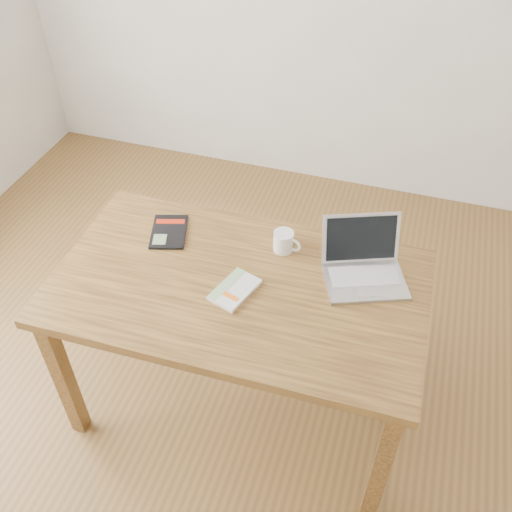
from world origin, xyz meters
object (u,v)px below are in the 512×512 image
(desk, at_px, (239,300))
(black_guidebook, at_px, (169,232))
(white_guidebook, at_px, (235,290))
(coffee_mug, at_px, (284,241))
(laptop, at_px, (364,265))

(desk, xyz_separation_m, black_guidebook, (-0.36, 0.19, 0.09))
(white_guidebook, distance_m, coffee_mug, 0.29)
(desk, xyz_separation_m, white_guidebook, (0.00, -0.04, 0.10))
(desk, distance_m, laptop, 0.49)
(laptop, relative_size, coffee_mug, 3.26)
(desk, xyz_separation_m, coffee_mug, (0.11, 0.23, 0.13))
(white_guidebook, height_order, black_guidebook, white_guidebook)
(black_guidebook, distance_m, coffee_mug, 0.48)
(white_guidebook, relative_size, coffee_mug, 1.88)
(laptop, bearing_deg, white_guidebook, -173.70)
(white_guidebook, height_order, coffee_mug, coffee_mug)
(desk, distance_m, black_guidebook, 0.42)
(black_guidebook, height_order, coffee_mug, coffee_mug)
(desk, bearing_deg, white_guidebook, -90.51)
(desk, relative_size, laptop, 3.75)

